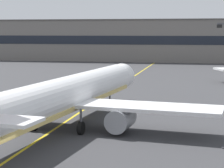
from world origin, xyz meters
The scene contains 3 objects.
taxiway_centreline centered at (0.00, 30.00, 0.00)m, with size 0.30×180.00×0.01m, color yellow.
airliner_foreground centered at (0.75, 14.05, 3.37)m, with size 32.35×41.48×11.65m.
terminal_building centered at (3.30, 114.35, 6.98)m, with size 134.08×12.40×13.95m.
Camera 1 is at (14.04, -27.72, 10.14)m, focal length 68.29 mm.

